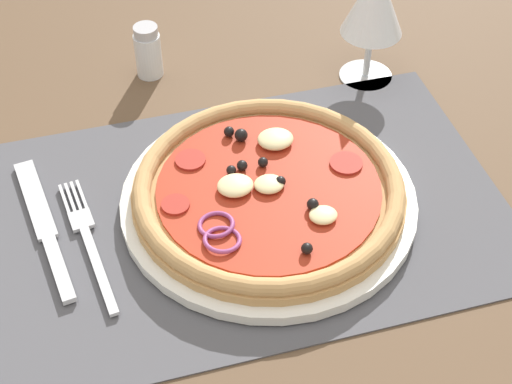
% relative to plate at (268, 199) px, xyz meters
% --- Properties ---
extents(ground_plane, '(1.90, 1.40, 0.02)m').
position_rel_plate_xyz_m(ground_plane, '(-0.02, -0.00, -0.02)').
color(ground_plane, brown).
extents(placemat, '(0.51, 0.34, 0.00)m').
position_rel_plate_xyz_m(placemat, '(-0.02, -0.00, -0.01)').
color(placemat, '#4C4C51').
rests_on(placemat, ground_plane).
extents(plate, '(0.30, 0.30, 0.01)m').
position_rel_plate_xyz_m(plate, '(0.00, 0.00, 0.00)').
color(plate, silver).
rests_on(plate, placemat).
extents(pizza, '(0.27, 0.27, 0.03)m').
position_rel_plate_xyz_m(pizza, '(-0.00, 0.00, 0.02)').
color(pizza, tan).
rests_on(pizza, plate).
extents(fork, '(0.04, 0.18, 0.00)m').
position_rel_plate_xyz_m(fork, '(-0.18, 0.00, -0.00)').
color(fork, silver).
rests_on(fork, placemat).
extents(knife, '(0.05, 0.20, 0.01)m').
position_rel_plate_xyz_m(knife, '(-0.22, 0.03, -0.00)').
color(knife, silver).
rests_on(knife, placemat).
extents(wine_glass, '(0.07, 0.07, 0.15)m').
position_rel_plate_xyz_m(wine_glass, '(0.18, 0.18, 0.09)').
color(wine_glass, silver).
rests_on(wine_glass, ground_plane).
extents(pepper_shaker, '(0.03, 0.03, 0.07)m').
position_rel_plate_xyz_m(pepper_shaker, '(-0.08, 0.25, 0.02)').
color(pepper_shaker, silver).
rests_on(pepper_shaker, ground_plane).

